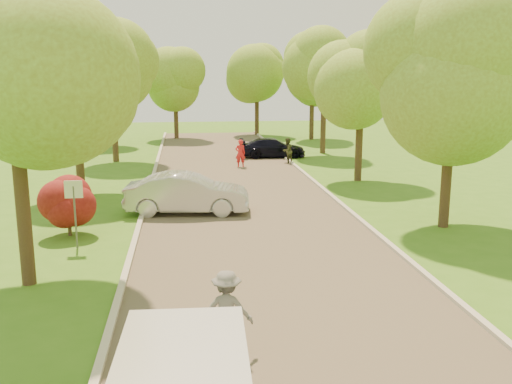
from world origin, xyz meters
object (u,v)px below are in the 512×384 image
silver_sedan (187,193)px  dark_sedan (273,148)px  street_sign (74,200)px  person_striped (240,153)px  skateboarder (227,310)px  longboard (227,348)px  person_olive (287,151)px

silver_sedan → dark_sedan: 15.38m
dark_sedan → street_sign: bearing=154.9°
street_sign → person_striped: 16.30m
street_sign → skateboarder: (4.18, -7.39, -0.66)m
person_striped → street_sign: bearing=62.9°
street_sign → longboard: (4.18, -7.39, -1.48)m
dark_sedan → person_striped: (-2.46, -3.62, 0.19)m
person_olive → skateboarder: bearing=34.8°
skateboarder → person_olive: size_ratio=1.03×
street_sign → person_striped: (6.64, 14.87, -0.76)m
silver_sedan → person_olive: 13.22m
silver_sedan → skateboarder: bearing=-171.1°
silver_sedan → street_sign: bearing=145.5°
skateboarder → person_olive: bearing=-91.8°
silver_sedan → longboard: (0.68, -11.56, -0.70)m
longboard → person_olive: person_olive is taller
street_sign → dark_sedan: size_ratio=0.51×
street_sign → person_olive: 18.58m
silver_sedan → person_striped: person_striped is taller
street_sign → longboard: street_sign is taller
longboard → person_striped: bearing=-85.0°
street_sign → person_olive: street_sign is taller
dark_sedan → person_olive: bearing=-168.0°
street_sign → skateboarder: 8.52m
dark_sedan → person_olive: 2.65m
longboard → skateboarder: 0.81m
person_olive → dark_sedan: bearing=-121.2°
street_sign → skateboarder: size_ratio=1.36×
longboard → person_olive: size_ratio=0.55×
longboard → person_striped: person_striped is taller
dark_sedan → person_olive: person_olive is taller
silver_sedan → person_olive: silver_sedan is taller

